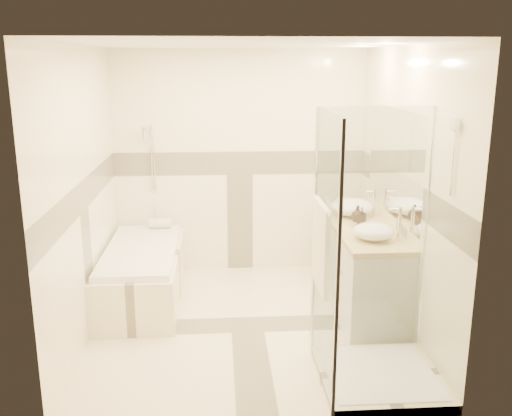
{
  "coord_description": "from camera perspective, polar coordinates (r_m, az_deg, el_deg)",
  "views": [
    {
      "loc": [
        -0.24,
        -4.83,
        2.37
      ],
      "look_at": [
        0.1,
        0.25,
        1.05
      ],
      "focal_mm": 40.0,
      "sensor_mm": 36.0,
      "label": 1
    }
  ],
  "objects": [
    {
      "name": "amenity_bottle_a",
      "position": [
        5.47,
        10.53,
        -0.87
      ],
      "size": [
        0.1,
        0.1,
        0.18
      ],
      "primitive_type": "imported",
      "rotation": [
        0.0,
        0.0,
        -0.34
      ],
      "color": "black",
      "rests_on": "vanity"
    },
    {
      "name": "rolled_towel",
      "position": [
        6.43,
        -9.57,
        -1.51
      ],
      "size": [
        0.24,
        0.11,
        0.11
      ],
      "primitive_type": "cylinder",
      "rotation": [
        0.0,
        1.57,
        0.0
      ],
      "color": "white",
      "rests_on": "bathtub"
    },
    {
      "name": "bathtub",
      "position": [
        5.9,
        -11.29,
        -6.21
      ],
      "size": [
        0.75,
        1.7,
        0.56
      ],
      "color": "#F2E7C2",
      "rests_on": "ground"
    },
    {
      "name": "faucet_far",
      "position": [
        5.12,
        14.06,
        -1.23
      ],
      "size": [
        0.12,
        0.03,
        0.29
      ],
      "color": "silver",
      "rests_on": "vanity"
    },
    {
      "name": "faucet_near",
      "position": [
        5.88,
        11.68,
        0.76
      ],
      "size": [
        0.11,
        0.03,
        0.26
      ],
      "color": "silver",
      "rests_on": "vanity"
    },
    {
      "name": "folded_towels",
      "position": [
        6.18,
        8.85,
        0.47
      ],
      "size": [
        0.15,
        0.24,
        0.07
      ],
      "primitive_type": "cube",
      "rotation": [
        0.0,
        0.0,
        0.07
      ],
      "color": "white",
      "rests_on": "vanity"
    },
    {
      "name": "room",
      "position": [
        4.98,
        -0.33,
        1.63
      ],
      "size": [
        2.82,
        3.02,
        2.52
      ],
      "color": "beige",
      "rests_on": "ground"
    },
    {
      "name": "vessel_sink_near",
      "position": [
        5.84,
        9.6,
        0.11
      ],
      "size": [
        0.43,
        0.43,
        0.17
      ],
      "primitive_type": "ellipsoid",
      "color": "white",
      "rests_on": "vanity"
    },
    {
      "name": "shower_enclosure",
      "position": [
        4.42,
        10.8,
        -10.7
      ],
      "size": [
        0.96,
        0.93,
        2.04
      ],
      "color": "#F2E7C2",
      "rests_on": "ground"
    },
    {
      "name": "vessel_sink_far",
      "position": [
        5.09,
        11.68,
        -2.3
      ],
      "size": [
        0.36,
        0.36,
        0.14
      ],
      "primitive_type": "ellipsoid",
      "color": "white",
      "rests_on": "vanity"
    },
    {
      "name": "vanity",
      "position": [
        5.65,
        10.44,
        -5.83
      ],
      "size": [
        0.58,
        1.62,
        0.85
      ],
      "color": "white",
      "rests_on": "ground"
    },
    {
      "name": "amenity_bottle_b",
      "position": [
        5.63,
        10.12,
        -0.54
      ],
      "size": [
        0.15,
        0.15,
        0.15
      ],
      "primitive_type": "imported",
      "rotation": [
        0.0,
        0.0,
        0.25
      ],
      "color": "black",
      "rests_on": "vanity"
    }
  ]
}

